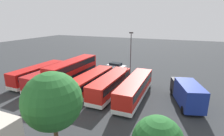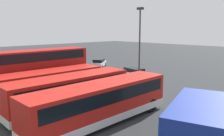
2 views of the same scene
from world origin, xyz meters
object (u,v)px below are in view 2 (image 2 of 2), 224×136
Objects in this scene: bus_double_decker_fourth at (36,70)px; bus_single_deck_sixth at (6,70)px; bus_single_deck_fifth at (18,74)px; car_hatchback_silver at (99,63)px; car_small_green at (135,73)px; bus_single_deck_third at (50,85)px; box_truck_blue at (200,125)px; lamp_post_tall at (140,45)px; bus_single_deck_near_end at (102,101)px; bus_single_deck_second at (70,92)px.

bus_double_decker_fourth is 7.27m from bus_single_deck_sixth.
bus_single_deck_fifth is at bearing -179.15° from bus_single_deck_sixth.
bus_single_deck_sixth is at bearing 92.89° from car_hatchback_silver.
bus_single_deck_third is at bearing 94.73° from car_small_green.
car_hatchback_silver is (4.47, -16.39, -0.92)m from bus_single_deck_fifth.
bus_single_deck_sixth is (3.64, 0.05, -0.00)m from bus_single_deck_fifth.
bus_single_deck_third is 13.99m from box_truck_blue.
bus_single_deck_fifth is 1.36× the size of lamp_post_tall.
bus_single_deck_near_end is 3.79m from bus_single_deck_second.
bus_single_deck_third is (7.06, 0.11, -0.00)m from bus_single_deck_near_end.
bus_single_deck_near_end is 2.55× the size of car_small_green.
box_truck_blue is (-17.82, -0.31, -0.74)m from bus_double_decker_fourth.
bus_single_deck_second and bus_single_deck_third have the same top height.
lamp_post_tall is (-14.90, -8.23, 3.51)m from bus_single_deck_sixth.
bus_single_deck_third is at bearing 125.72° from car_hatchback_silver.
bus_single_deck_sixth is at bearing -0.31° from bus_single_deck_second.
bus_single_deck_second is at bearing 1.26° from bus_single_deck_near_end.
lamp_post_tall is at bearing -151.08° from bus_single_deck_sixth.
lamp_post_tall reaches higher than car_hatchback_silver.
car_hatchback_silver is at bearing -63.24° from bus_double_decker_fourth.
bus_single_deck_second is 1.24× the size of lamp_post_tall.
bus_single_deck_second is 22.45m from car_hatchback_silver.
bus_single_deck_near_end and bus_single_deck_sixth have the same top height.
bus_single_deck_third is at bearing 171.01° from bus_double_decker_fourth.
box_truck_blue reaches higher than bus_single_deck_third.
bus_single_deck_near_end is at bearing 111.43° from lamp_post_tall.
bus_single_deck_third is at bearing 3.77° from box_truck_blue.
bus_double_decker_fourth is 1.46× the size of box_truck_blue.
lamp_post_tall reaches higher than bus_single_deck_second.
bus_single_deck_near_end is 10.97m from bus_double_decker_fourth.
box_truck_blue is (-25.02, -0.82, 0.08)m from bus_single_deck_sixth.
bus_single_deck_second reaches higher than car_hatchback_silver.
bus_single_deck_sixth is 1.26× the size of lamp_post_tall.
car_hatchback_silver is at bearing -27.56° from lamp_post_tall.
bus_double_decker_fourth reaches higher than bus_single_deck_third.
lamp_post_tall is at bearing -144.00° from bus_single_deck_fifth.
bus_single_deck_near_end is at bearing 6.72° from box_truck_blue.
lamp_post_tall is (-11.26, -8.18, 3.51)m from bus_single_deck_fifth.
bus_double_decker_fourth is at bearing 78.12° from car_small_green.
box_truck_blue reaches higher than car_hatchback_silver.
bus_single_deck_third is 2.25× the size of car_small_green.
bus_single_deck_third is 0.87× the size of bus_single_deck_fifth.
bus_single_deck_sixth reaches higher than car_small_green.
bus_single_deck_third is at bearing 179.47° from bus_single_deck_sixth.
box_truck_blue is 13.01m from lamp_post_tall.
lamp_post_tall reaches higher than box_truck_blue.
bus_double_decker_fourth is at bearing -8.99° from bus_single_deck_third.
bus_double_decker_fourth is 13.41m from car_small_green.
car_hatchback_silver is at bearing -87.11° from bus_single_deck_sixth.
bus_single_deck_near_end is 14.48m from bus_single_deck_fifth.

